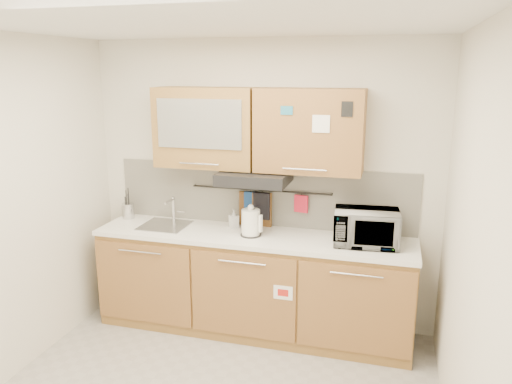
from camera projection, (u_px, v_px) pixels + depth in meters
The scene contains 19 objects.
ceiling at pixel (195, 21), 2.87m from camera, with size 3.20×3.20×0.00m, color white.
wall_back at pixel (262, 185), 4.58m from camera, with size 3.20×3.20×0.00m, color silver.
wall_right at pixel (470, 261), 2.76m from camera, with size 3.00×3.00×0.00m, color silver.
base_cabinet at pixel (253, 288), 4.51m from camera, with size 2.80×0.64×0.88m.
countertop at pixel (253, 236), 4.39m from camera, with size 2.82×0.62×0.04m, color white.
backsplash at pixel (261, 195), 4.60m from camera, with size 2.80×0.02×0.56m, color silver.
upper_cabinets at pixel (256, 129), 4.29m from camera, with size 1.82×0.37×0.70m.
range_hood at pixel (254, 177), 4.32m from camera, with size 0.60×0.46×0.10m, color black.
sink at pixel (165, 225), 4.62m from camera, with size 0.42×0.40×0.26m.
utensil_rail at pixel (260, 190), 4.55m from camera, with size 0.02×0.02×1.30m, color black.
utensil_crock at pixel (128, 210), 4.84m from camera, with size 0.13×0.13×0.30m.
kettle at pixel (251, 223), 4.33m from camera, with size 0.21×0.20×0.28m.
toaster at pixel (359, 235), 4.10m from camera, with size 0.24×0.17×0.17m.
microwave at pixel (366, 228), 4.10m from camera, with size 0.52×0.36×0.29m, color #999999.
soap_bottle at pixel (234, 218), 4.56m from camera, with size 0.08×0.08×0.17m, color #999999.
cutting_board at pixel (255, 212), 4.59m from camera, with size 0.31×0.02×0.38m, color brown.
oven_mitt at pixel (250, 201), 4.58m from camera, with size 0.11×0.03×0.18m, color navy.
dark_pouch at pixel (262, 206), 4.56m from camera, with size 0.16×0.05×0.25m, color black.
pot_holder at pixel (301, 204), 4.46m from camera, with size 0.13×0.02×0.16m, color red.
Camera 1 is at (1.15, -2.82, 2.33)m, focal length 35.00 mm.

